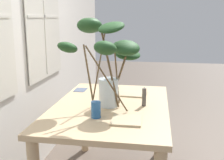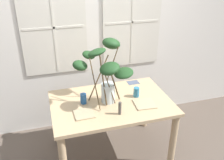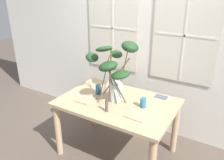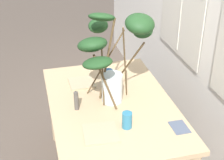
{
  "view_description": "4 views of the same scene",
  "coord_description": "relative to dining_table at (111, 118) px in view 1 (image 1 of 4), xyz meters",
  "views": [
    {
      "loc": [
        -2.12,
        -0.36,
        1.44
      ],
      "look_at": [
        -0.06,
        -0.02,
        0.97
      ],
      "focal_mm": 44.22,
      "sensor_mm": 36.0,
      "label": 1
    },
    {
      "loc": [
        -0.68,
        -2.34,
        2.25
      ],
      "look_at": [
        0.01,
        -0.02,
        1.03
      ],
      "focal_mm": 39.99,
      "sensor_mm": 36.0,
      "label": 2
    },
    {
      "loc": [
        1.19,
        -2.12,
        2.05
      ],
      "look_at": [
        -0.05,
        -0.04,
        1.03
      ],
      "focal_mm": 36.97,
      "sensor_mm": 36.0,
      "label": 3
    },
    {
      "loc": [
        2.09,
        -0.53,
        2.16
      ],
      "look_at": [
        0.03,
        -0.0,
        0.97
      ],
      "focal_mm": 54.63,
      "sensor_mm": 36.0,
      "label": 4
    }
  ],
  "objects": [
    {
      "name": "back_wall_with_windows",
      "position": [
        0.0,
        0.83,
        0.72
      ],
      "size": [
        5.67,
        0.14,
        2.7
      ],
      "color": "silver",
      "rests_on": "ground"
    },
    {
      "name": "vase_with_branches",
      "position": [
        -0.05,
        0.02,
        0.52
      ],
      "size": [
        0.68,
        0.67,
        0.72
      ],
      "color": "silver",
      "rests_on": "dining_table"
    },
    {
      "name": "drinking_glass_blue_left",
      "position": [
        -0.31,
        0.06,
        0.18
      ],
      "size": [
        0.07,
        0.07,
        0.12
      ],
      "primitive_type": "cylinder",
      "color": "#235693",
      "rests_on": "dining_table"
    },
    {
      "name": "drinking_glass_blue_right",
      "position": [
        0.32,
        0.03,
        0.18
      ],
      "size": [
        0.07,
        0.07,
        0.12
      ],
      "primitive_type": "cylinder",
      "color": "teal",
      "rests_on": "dining_table"
    },
    {
      "name": "plate_square_left",
      "position": [
        -0.35,
        -0.17,
        0.12
      ],
      "size": [
        0.21,
        0.21,
        0.01
      ],
      "primitive_type": "cube",
      "rotation": [
        0.0,
        0.0,
        0.02
      ],
      "color": "tan",
      "rests_on": "dining_table"
    },
    {
      "name": "dining_table",
      "position": [
        0.0,
        0.0,
        0.0
      ],
      "size": [
        1.36,
        0.92,
        0.75
      ],
      "color": "tan",
      "rests_on": "ground"
    },
    {
      "name": "pillar_candle",
      "position": [
        0.02,
        -0.27,
        0.19
      ],
      "size": [
        0.03,
        0.03,
        0.16
      ],
      "color": "#514C47",
      "rests_on": "dining_table"
    },
    {
      "name": "napkin_folded",
      "position": [
        0.41,
        0.37,
        0.12
      ],
      "size": [
        0.15,
        0.11,
        0.0
      ],
      "primitive_type": "cube",
      "rotation": [
        0.0,
        0.0,
        0.0
      ],
      "color": "#4C566B",
      "rests_on": "dining_table"
    },
    {
      "name": "plate_square_right",
      "position": [
        0.35,
        -0.16,
        0.12
      ],
      "size": [
        0.24,
        0.24,
        0.01
      ],
      "primitive_type": "cube",
      "rotation": [
        0.0,
        0.0,
        -0.08
      ],
      "color": "tan",
      "rests_on": "dining_table"
    }
  ]
}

